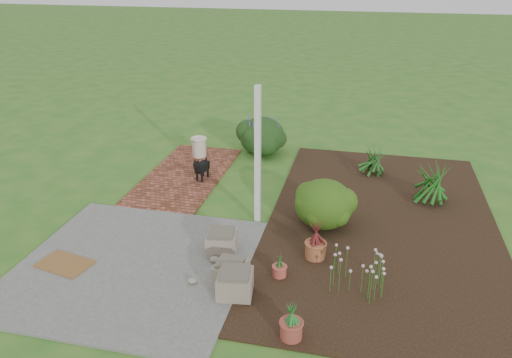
% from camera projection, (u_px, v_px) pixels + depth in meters
% --- Properties ---
extents(ground, '(80.00, 80.00, 0.00)m').
position_uv_depth(ground, '(240.00, 222.00, 9.04)').
color(ground, '#2C6820').
rests_on(ground, ground).
extents(concrete_patio, '(3.50, 3.50, 0.04)m').
position_uv_depth(concrete_patio, '(134.00, 265.00, 7.73)').
color(concrete_patio, '#5C5C59').
rests_on(concrete_patio, ground).
extents(brick_path, '(1.60, 3.50, 0.04)m').
position_uv_depth(brick_path, '(186.00, 175.00, 10.94)').
color(brick_path, '#5B2E1C').
rests_on(brick_path, ground).
extents(garden_bed, '(4.00, 7.00, 0.03)m').
position_uv_depth(garden_bed, '(382.00, 223.00, 8.96)').
color(garden_bed, black).
rests_on(garden_bed, ground).
extents(veranda_post, '(0.10, 0.10, 2.50)m').
position_uv_depth(veranda_post, '(258.00, 157.00, 8.56)').
color(veranda_post, white).
rests_on(veranda_post, ground).
extents(stone_trough_near, '(0.46, 0.46, 0.29)m').
position_uv_depth(stone_trough_near, '(231.00, 272.00, 7.27)').
color(stone_trough_near, gray).
rests_on(stone_trough_near, concrete_patio).
extents(stone_trough_mid, '(0.55, 0.55, 0.32)m').
position_uv_depth(stone_trough_mid, '(235.00, 284.00, 6.99)').
color(stone_trough_mid, gray).
rests_on(stone_trough_mid, concrete_patio).
extents(stone_trough_far, '(0.54, 0.54, 0.31)m').
position_uv_depth(stone_trough_far, '(222.00, 242.00, 8.01)').
color(stone_trough_far, gray).
rests_on(stone_trough_far, concrete_patio).
extents(coir_doormat, '(0.89, 0.67, 0.02)m').
position_uv_depth(coir_doormat, '(65.00, 264.00, 7.71)').
color(coir_doormat, olive).
rests_on(coir_doormat, concrete_patio).
extents(black_dog, '(0.23, 0.57, 0.49)m').
position_uv_depth(black_dog, '(201.00, 167.00, 10.53)').
color(black_dog, black).
rests_on(black_dog, brick_path).
extents(cream_ceramic_urn, '(0.44, 0.44, 0.45)m').
position_uv_depth(cream_ceramic_urn, '(199.00, 147.00, 11.84)').
color(cream_ceramic_urn, beige).
rests_on(cream_ceramic_urn, brick_path).
extents(evergreen_shrub, '(1.21, 1.21, 0.87)m').
position_uv_depth(evergreen_shrub, '(324.00, 203.00, 8.71)').
color(evergreen_shrub, '#163809').
rests_on(evergreen_shrub, garden_bed).
extents(agapanthus_clump_back, '(1.11, 1.11, 0.92)m').
position_uv_depth(agapanthus_clump_back, '(432.00, 179.00, 9.57)').
color(agapanthus_clump_back, '#0A370A').
rests_on(agapanthus_clump_back, garden_bed).
extents(agapanthus_clump_front, '(1.02, 1.02, 0.70)m').
position_uv_depth(agapanthus_clump_front, '(373.00, 158.00, 10.87)').
color(agapanthus_clump_front, '#133812').
rests_on(agapanthus_clump_front, garden_bed).
extents(pink_flower_patch, '(1.01, 1.01, 0.56)m').
position_uv_depth(pink_flower_patch, '(359.00, 270.00, 7.11)').
color(pink_flower_patch, '#113D0F').
rests_on(pink_flower_patch, garden_bed).
extents(terracotta_pot_bronze, '(0.43, 0.43, 0.26)m').
position_uv_depth(terracotta_pot_bronze, '(315.00, 250.00, 7.87)').
color(terracotta_pot_bronze, '#A35C37').
rests_on(terracotta_pot_bronze, garden_bed).
extents(terracotta_pot_small_left, '(0.22, 0.22, 0.17)m').
position_uv_depth(terracotta_pot_small_left, '(279.00, 271.00, 7.42)').
color(terracotta_pot_small_left, '#B5493D').
rests_on(terracotta_pot_small_left, garden_bed).
extents(terracotta_pot_small_right, '(0.37, 0.37, 0.24)m').
position_uv_depth(terracotta_pot_small_right, '(291.00, 330.00, 6.20)').
color(terracotta_pot_small_right, '#993E34').
rests_on(terracotta_pot_small_right, garden_bed).
extents(purple_flowering_bush, '(1.36, 1.36, 0.93)m').
position_uv_depth(purple_flowering_bush, '(262.00, 135.00, 12.03)').
color(purple_flowering_bush, black).
rests_on(purple_flowering_bush, ground).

